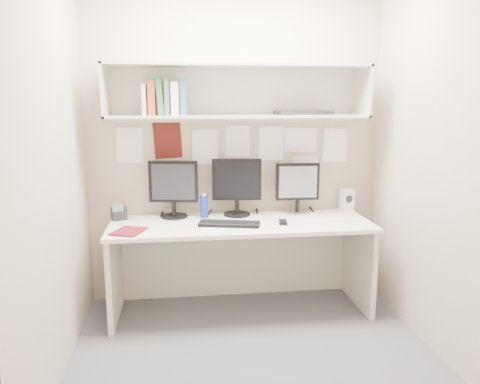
{
  "coord_description": "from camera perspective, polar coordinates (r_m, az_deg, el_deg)",
  "views": [
    {
      "loc": [
        -0.46,
        -2.82,
        1.65
      ],
      "look_at": [
        -0.04,
        0.35,
        1.02
      ],
      "focal_mm": 35.0,
      "sensor_mm": 36.0,
      "label": 1
    }
  ],
  "objects": [
    {
      "name": "maroon_notebook",
      "position": [
        3.42,
        -13.41,
        -4.7
      ],
      "size": [
        0.27,
        0.29,
        0.01
      ],
      "primitive_type": "cube",
      "rotation": [
        0.0,
        0.0,
        -0.38
      ],
      "color": "#590F19",
      "rests_on": "desk"
    },
    {
      "name": "monitor_center",
      "position": [
        3.78,
        -0.4,
        0.9
      ],
      "size": [
        0.4,
        0.22,
        0.46
      ],
      "rotation": [
        0.0,
        0.0,
        -0.12
      ],
      "color": "black",
      "rests_on": "desk"
    },
    {
      "name": "floor",
      "position": [
        3.3,
        1.64,
        -18.91
      ],
      "size": [
        2.4,
        2.0,
        0.01
      ],
      "primitive_type": "cube",
      "color": "#4A4A4F",
      "rests_on": "ground"
    },
    {
      "name": "mouse",
      "position": [
        3.56,
        5.26,
        -3.69
      ],
      "size": [
        0.07,
        0.1,
        0.03
      ],
      "primitive_type": "cube",
      "rotation": [
        0.0,
        0.0,
        -0.14
      ],
      "color": "black",
      "rests_on": "desk"
    },
    {
      "name": "desk_phone",
      "position": [
        3.79,
        -14.54,
        -2.51
      ],
      "size": [
        0.13,
        0.13,
        0.13
      ],
      "rotation": [
        0.0,
        0.0,
        0.32
      ],
      "color": "black",
      "rests_on": "desk"
    },
    {
      "name": "wall_front",
      "position": [
        1.91,
        6.56,
        0.51
      ],
      "size": [
        2.4,
        0.02,
        2.6
      ],
      "primitive_type": "cube",
      "color": "tan",
      "rests_on": "ground"
    },
    {
      "name": "pinned_papers",
      "position": [
        3.86,
        -0.58,
        5.14
      ],
      "size": [
        1.92,
        0.01,
        0.48
      ],
      "primitive_type": null,
      "color": "white",
      "rests_on": "wall_back"
    },
    {
      "name": "speaker",
      "position": [
        4.06,
        12.9,
        -0.94
      ],
      "size": [
        0.11,
        0.12,
        0.19
      ],
      "rotation": [
        0.0,
        0.0,
        0.24
      ],
      "color": "silver",
      "rests_on": "desk"
    },
    {
      "name": "monitor_left",
      "position": [
        3.75,
        -8.12,
        0.66
      ],
      "size": [
        0.39,
        0.21,
        0.45
      ],
      "rotation": [
        0.0,
        0.0,
        -0.16
      ],
      "color": "black",
      "rests_on": "desk"
    },
    {
      "name": "monitor_right",
      "position": [
        3.88,
        7.03,
        0.76
      ],
      "size": [
        0.36,
        0.2,
        0.42
      ],
      "rotation": [
        0.0,
        0.0,
        -0.03
      ],
      "color": "#A5A5AA",
      "rests_on": "desk"
    },
    {
      "name": "desk",
      "position": [
        3.73,
        0.09,
        -9.05
      ],
      "size": [
        2.0,
        0.7,
        0.73
      ],
      "color": "silver",
      "rests_on": "floor"
    },
    {
      "name": "wall_right",
      "position": [
        3.29,
        22.93,
        4.12
      ],
      "size": [
        0.02,
        2.0,
        2.6
      ],
      "primitive_type": "cube",
      "color": "tan",
      "rests_on": "ground"
    },
    {
      "name": "blue_bottle",
      "position": [
        3.73,
        -4.41,
        -1.75
      ],
      "size": [
        0.06,
        0.06,
        0.2
      ],
      "color": "navy",
      "rests_on": "desk"
    },
    {
      "name": "wall_left",
      "position": [
        2.94,
        -22.03,
        3.46
      ],
      "size": [
        0.02,
        2.0,
        2.6
      ],
      "primitive_type": "cube",
      "color": "tan",
      "rests_on": "ground"
    },
    {
      "name": "hutch_tray",
      "position": [
        3.79,
        7.74,
        9.56
      ],
      "size": [
        0.47,
        0.24,
        0.03
      ],
      "primitive_type": "cube",
      "rotation": [
        0.0,
        0.0,
        0.16
      ],
      "color": "black",
      "rests_on": "overhead_hutch"
    },
    {
      "name": "wall_back",
      "position": [
        3.87,
        -0.59,
        5.88
      ],
      "size": [
        2.4,
        0.02,
        2.6
      ],
      "primitive_type": "cube",
      "color": "tan",
      "rests_on": "ground"
    },
    {
      "name": "overhead_hutch",
      "position": [
        3.71,
        -0.34,
        12.16
      ],
      "size": [
        2.0,
        0.38,
        0.4
      ],
      "color": "beige",
      "rests_on": "wall_back"
    },
    {
      "name": "book_stack",
      "position": [
        3.61,
        -9.12,
        11.29
      ],
      "size": [
        0.33,
        0.19,
        0.3
      ],
      "color": "beige",
      "rests_on": "overhead_hutch"
    },
    {
      "name": "keyboard",
      "position": [
        3.52,
        -1.3,
        -3.9
      ],
      "size": [
        0.48,
        0.26,
        0.02
      ],
      "primitive_type": "cube",
      "rotation": [
        0.0,
        0.0,
        -0.23
      ],
      "color": "black",
      "rests_on": "desk"
    }
  ]
}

